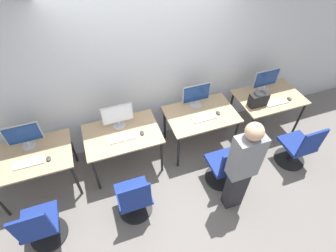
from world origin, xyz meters
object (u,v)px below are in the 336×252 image
(office_chair_far_right, at_px, (298,149))
(mouse_left, at_px, (142,133))
(keyboard_left, at_px, (123,138))
(monitor_far_right, at_px, (266,80))
(keyboard_far_right, at_px, (276,102))
(keyboard_right, at_px, (204,118))
(monitor_far_left, at_px, (24,136))
(person_right, at_px, (243,167))
(mouse_right, at_px, (218,113))
(office_chair_right, at_px, (225,168))
(keyboard_far_left, at_px, (29,163))
(office_chair_far_left, at_px, (41,227))
(office_chair_left, at_px, (135,200))
(monitor_right, at_px, (196,95))
(mouse_far_right, at_px, (289,99))
(monitor_left, at_px, (118,116))
(mouse_far_left, at_px, (48,159))
(handbag, at_px, (258,99))

(office_chair_far_right, bearing_deg, mouse_left, 161.22)
(keyboard_left, relative_size, monitor_far_right, 0.85)
(keyboard_far_right, bearing_deg, keyboard_right, 177.27)
(monitor_far_left, bearing_deg, person_right, -28.85)
(mouse_right, xyz_separation_m, office_chair_right, (-0.21, -0.74, -0.39))
(mouse_right, height_order, office_chair_far_right, office_chair_far_right)
(keyboard_far_left, relative_size, office_chair_far_left, 0.45)
(mouse_right, distance_m, monitor_far_right, 1.08)
(monitor_far_right, relative_size, keyboard_far_right, 1.17)
(mouse_right, bearing_deg, monitor_far_left, 173.99)
(office_chair_left, bearing_deg, keyboard_far_right, 15.26)
(keyboard_far_left, distance_m, person_right, 2.75)
(keyboard_far_right, bearing_deg, monitor_right, 162.50)
(keyboard_far_left, relative_size, keyboard_left, 1.00)
(person_right, distance_m, keyboard_far_right, 1.64)
(keyboard_left, relative_size, keyboard_far_right, 1.00)
(office_chair_right, relative_size, mouse_far_right, 9.61)
(monitor_right, bearing_deg, office_chair_left, -140.34)
(mouse_left, bearing_deg, office_chair_far_right, -18.78)
(office_chair_left, distance_m, mouse_far_right, 2.98)
(office_chair_left, height_order, person_right, person_right)
(person_right, distance_m, monitor_far_right, 1.89)
(mouse_far_right, bearing_deg, office_chair_left, -166.08)
(monitor_left, bearing_deg, office_chair_far_left, -140.47)
(keyboard_far_left, xyz_separation_m, keyboard_right, (2.54, 0.01, 0.00))
(mouse_far_left, relative_size, keyboard_far_right, 0.23)
(office_chair_far_right, bearing_deg, keyboard_far_left, 168.76)
(monitor_left, relative_size, keyboard_left, 1.17)
(mouse_left, bearing_deg, person_right, -47.68)
(keyboard_left, relative_size, keyboard_right, 1.00)
(office_chair_far_left, height_order, mouse_right, office_chair_far_left)
(office_chair_far_right, distance_m, handbag, 0.98)
(mouse_far_right, distance_m, handbag, 0.60)
(mouse_far_right, height_order, office_chair_far_right, office_chair_far_right)
(monitor_right, distance_m, mouse_right, 0.44)
(monitor_left, bearing_deg, monitor_far_right, 0.84)
(office_chair_right, distance_m, keyboard_far_right, 1.44)
(keyboard_right, distance_m, handbag, 0.94)
(office_chair_far_left, height_order, monitor_far_right, monitor_far_right)
(keyboard_right, bearing_deg, mouse_far_left, -179.19)
(monitor_right, height_order, office_chair_far_right, monitor_right)
(mouse_far_left, height_order, person_right, person_right)
(handbag, bearing_deg, monitor_left, 172.81)
(keyboard_right, bearing_deg, office_chair_right, -86.64)
(office_chair_left, xyz_separation_m, person_right, (1.34, -0.31, 0.52))
(office_chair_left, bearing_deg, mouse_far_left, 142.03)
(keyboard_left, height_order, office_chair_far_right, office_chair_far_right)
(keyboard_right, bearing_deg, mouse_far_right, -2.31)
(office_chair_far_right, bearing_deg, monitor_far_right, 91.32)
(mouse_right, relative_size, office_chair_right, 0.10)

